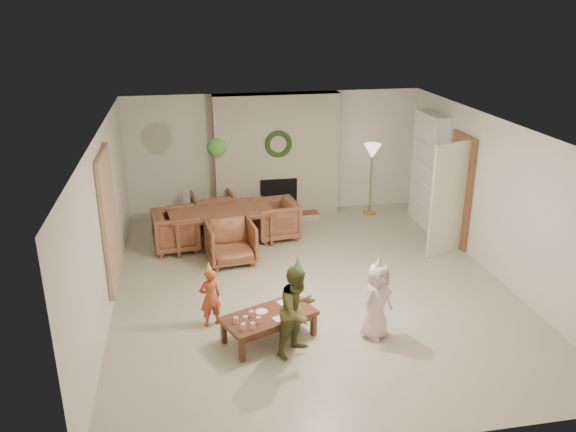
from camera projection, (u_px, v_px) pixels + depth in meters
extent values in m
plane|color=#B7B29E|center=(311.00, 286.00, 9.06)|extent=(7.00, 7.00, 0.00)
plane|color=white|center=(314.00, 129.00, 8.17)|extent=(7.00, 7.00, 0.00)
plane|color=silver|center=(275.00, 154.00, 11.84)|extent=(7.00, 0.00, 7.00)
plane|color=silver|center=(395.00, 339.00, 5.39)|extent=(7.00, 0.00, 7.00)
plane|color=silver|center=(104.00, 225.00, 8.11)|extent=(0.00, 7.00, 7.00)
plane|color=silver|center=(498.00, 200.00, 9.12)|extent=(0.00, 7.00, 7.00)
cube|color=#541617|center=(277.00, 156.00, 11.65)|extent=(2.50, 0.40, 2.50)
cube|color=maroon|center=(280.00, 217.00, 11.75)|extent=(1.60, 0.30, 0.12)
cube|color=black|center=(278.00, 196.00, 11.77)|extent=(0.75, 0.12, 0.75)
torus|color=#1B3915|center=(278.00, 144.00, 11.33)|extent=(0.54, 0.10, 0.54)
cylinder|color=gold|center=(369.00, 212.00, 12.13)|extent=(0.28, 0.28, 0.03)
cylinder|color=gold|center=(371.00, 182.00, 11.89)|extent=(0.03, 0.03, 1.34)
cone|color=beige|center=(372.00, 151.00, 11.67)|extent=(0.36, 0.36, 0.30)
cube|color=white|center=(428.00, 170.00, 11.26)|extent=(0.30, 1.00, 2.20)
cube|color=white|center=(425.00, 201.00, 11.49)|extent=(0.30, 0.92, 0.03)
cube|color=white|center=(426.00, 182.00, 11.35)|extent=(0.30, 0.92, 0.03)
cube|color=white|center=(428.00, 162.00, 11.21)|extent=(0.30, 0.92, 0.03)
cube|color=white|center=(430.00, 142.00, 11.07)|extent=(0.30, 0.92, 0.03)
cube|color=maroon|center=(427.00, 197.00, 11.30)|extent=(0.20, 0.40, 0.24)
cube|color=#26588C|center=(425.00, 174.00, 11.34)|extent=(0.20, 0.44, 0.24)
cube|color=gold|center=(430.00, 157.00, 11.07)|extent=(0.20, 0.36, 0.22)
cube|color=brown|center=(459.00, 190.00, 10.30)|extent=(0.05, 0.86, 2.04)
cube|color=beige|center=(449.00, 200.00, 9.89)|extent=(0.77, 0.32, 2.00)
cube|color=#CCB290|center=(109.00, 220.00, 8.30)|extent=(0.06, 1.20, 2.00)
imported|color=brown|center=(222.00, 227.00, 10.52)|extent=(1.97, 1.26, 0.66)
imported|color=brown|center=(231.00, 242.00, 9.77)|extent=(0.86, 0.88, 0.72)
imported|color=brown|center=(213.00, 211.00, 11.23)|extent=(0.86, 0.88, 0.72)
imported|color=brown|center=(176.00, 230.00, 10.28)|extent=(0.88, 0.86, 0.72)
imported|color=brown|center=(275.00, 219.00, 10.79)|extent=(0.88, 0.86, 0.72)
cylinder|color=tan|center=(216.00, 134.00, 9.46)|extent=(0.01, 0.01, 0.70)
cylinder|color=brown|center=(217.00, 155.00, 9.58)|extent=(0.16, 0.16, 0.12)
sphere|color=#224F1A|center=(217.00, 148.00, 9.54)|extent=(0.32, 0.32, 0.32)
cube|color=#572D1D|center=(269.00, 316.00, 7.54)|extent=(1.34, 1.02, 0.06)
cube|color=#572D1D|center=(269.00, 320.00, 7.56)|extent=(1.22, 0.90, 0.07)
cube|color=#572D1D|center=(242.00, 350.00, 7.13)|extent=(0.08, 0.08, 0.31)
cube|color=#572D1D|center=(314.00, 325.00, 7.69)|extent=(0.08, 0.08, 0.31)
cube|color=#572D1D|center=(224.00, 332.00, 7.51)|extent=(0.08, 0.08, 0.31)
cube|color=#572D1D|center=(293.00, 309.00, 8.07)|extent=(0.08, 0.08, 0.31)
cylinder|color=white|center=(243.00, 327.00, 7.16)|extent=(0.08, 0.08, 0.08)
cylinder|color=white|center=(236.00, 320.00, 7.31)|extent=(0.08, 0.08, 0.08)
cylinder|color=white|center=(253.00, 326.00, 7.19)|extent=(0.08, 0.08, 0.08)
cylinder|color=white|center=(245.00, 319.00, 7.33)|extent=(0.08, 0.08, 0.08)
cylinder|color=white|center=(259.00, 320.00, 7.31)|extent=(0.08, 0.08, 0.08)
cylinder|color=white|center=(251.00, 314.00, 7.45)|extent=(0.08, 0.08, 0.08)
cylinder|color=white|center=(262.00, 311.00, 7.59)|extent=(0.22, 0.22, 0.01)
cylinder|color=white|center=(288.00, 312.00, 7.57)|extent=(0.22, 0.22, 0.01)
cylinder|color=white|center=(292.00, 302.00, 7.81)|extent=(0.22, 0.22, 0.01)
sphere|color=tan|center=(288.00, 310.00, 7.56)|extent=(0.08, 0.08, 0.06)
cube|color=#FEBBBF|center=(279.00, 319.00, 7.42)|extent=(0.18, 0.18, 0.01)
cube|color=#FEBBBF|center=(283.00, 302.00, 7.82)|extent=(0.18, 0.18, 0.01)
imported|color=#B74527|center=(210.00, 298.00, 7.83)|extent=(0.36, 0.29, 0.85)
cone|color=#EBB44E|center=(209.00, 267.00, 7.67)|extent=(0.12, 0.12, 0.16)
imported|color=brown|center=(298.00, 310.00, 7.17)|extent=(0.74, 0.71, 1.20)
cone|color=#4CB25A|center=(298.00, 263.00, 6.94)|extent=(0.18, 0.18, 0.20)
imported|color=#F6C5D1|center=(377.00, 301.00, 7.54)|extent=(0.61, 0.56, 1.05)
cone|color=#AEAFB5|center=(379.00, 261.00, 7.34)|extent=(0.18, 0.18, 0.19)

